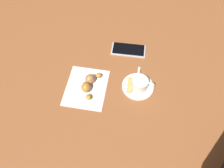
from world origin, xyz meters
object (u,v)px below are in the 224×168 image
at_px(teaspoon, 136,85).
at_px(espresso_cup, 140,84).
at_px(croissant, 89,83).
at_px(napkin, 86,87).
at_px(saucer, 138,86).
at_px(sugar_packet, 130,85).
at_px(cell_phone, 128,50).

bearing_deg(teaspoon, espresso_cup, 171.34).
bearing_deg(croissant, napkin, 39.36).
distance_m(saucer, teaspoon, 0.01).
distance_m(espresso_cup, teaspoon, 0.03).
relative_size(saucer, espresso_cup, 1.42).
relative_size(sugar_packet, napkin, 0.37).
bearing_deg(teaspoon, sugar_packet, 9.87).
relative_size(saucer, napkin, 0.67).
xyz_separation_m(espresso_cup, sugar_packet, (0.04, 0.00, -0.02)).
height_order(espresso_cup, sugar_packet, espresso_cup).
relative_size(teaspoon, sugar_packet, 1.98).
xyz_separation_m(teaspoon, napkin, (0.18, 0.05, -0.01)).
height_order(espresso_cup, cell_phone, espresso_cup).
height_order(teaspoon, cell_phone, teaspoon).
height_order(saucer, espresso_cup, espresso_cup).
relative_size(napkin, croissant, 1.40).
height_order(sugar_packet, cell_phone, sugar_packet).
distance_m(espresso_cup, cell_phone, 0.19).
bearing_deg(croissant, saucer, -164.92).
xyz_separation_m(espresso_cup, cell_phone, (0.08, -0.17, -0.03)).
xyz_separation_m(espresso_cup, teaspoon, (0.01, -0.00, -0.02)).
xyz_separation_m(saucer, cell_phone, (0.07, -0.17, 0.00)).
distance_m(napkin, cell_phone, 0.25).
distance_m(saucer, napkin, 0.20).
distance_m(saucer, sugar_packet, 0.03).
height_order(napkin, croissant, croissant).
distance_m(espresso_cup, croissant, 0.19).
relative_size(teaspoon, napkin, 0.74).
bearing_deg(espresso_cup, saucer, -36.17).
distance_m(saucer, croissant, 0.19).
distance_m(sugar_packet, cell_phone, 0.18).
height_order(sugar_packet, napkin, sugar_packet).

